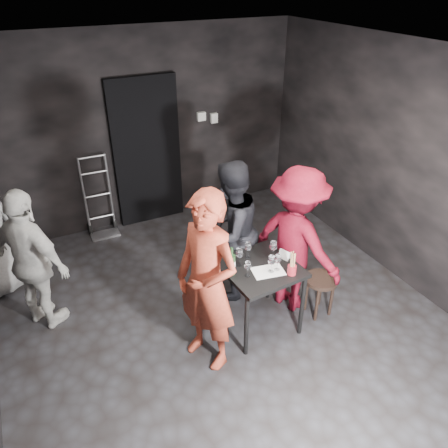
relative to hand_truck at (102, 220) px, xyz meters
name	(u,v)px	position (x,y,z in m)	size (l,w,h in m)	color
floor	(224,317)	(0.77, -2.33, -0.21)	(4.50, 5.00, 0.02)	black
ceiling	(224,57)	(0.77, -2.33, 2.49)	(4.50, 5.00, 0.02)	silver
wall_back	(144,131)	(0.77, 0.17, 1.14)	(4.50, 0.04, 2.70)	black
wall_front	(447,427)	(0.77, -4.83, 1.14)	(4.50, 0.04, 2.70)	black
wall_right	(401,167)	(3.02, -2.33, 1.14)	(0.04, 5.00, 2.70)	black
doorway	(147,153)	(0.77, 0.11, 0.84)	(0.95, 0.10, 2.10)	black
wallbox_upper	(201,116)	(1.62, 0.12, 1.24)	(0.12, 0.06, 0.12)	#B7B7B2
wallbox_lower	(214,118)	(1.82, 0.12, 1.19)	(0.10, 0.06, 0.14)	#B7B7B2
hand_truck	(102,220)	(0.00, 0.00, 0.00)	(0.39, 0.33, 1.17)	#B2B2B7
tasting_table	(260,274)	(1.06, -2.57, 0.44)	(0.72, 0.72, 0.75)	black
stool	(320,285)	(1.74, -2.72, 0.16)	(0.35, 0.35, 0.47)	black
server_red	(207,267)	(0.40, -2.75, 0.86)	(0.78, 0.51, 2.14)	#A23823
woman_black	(230,227)	(1.03, -1.96, 0.67)	(0.86, 0.47, 1.78)	black
man_maroon	(297,234)	(1.57, -2.44, 0.69)	(1.17, 0.55, 1.82)	maroon
bystander_cream	(32,259)	(-0.95, -1.54, 0.61)	(0.96, 0.46, 1.65)	silver
tasting_mat	(268,271)	(1.08, -2.68, 0.54)	(0.31, 0.20, 0.00)	white
wine_glass_a	(248,268)	(0.87, -2.65, 0.62)	(0.07, 0.07, 0.18)	white
wine_glass_b	(239,256)	(0.88, -2.46, 0.64)	(0.08, 0.08, 0.21)	white
wine_glass_c	(248,250)	(1.02, -2.38, 0.63)	(0.07, 0.07, 0.20)	white
wine_glass_d	(271,263)	(1.11, -2.69, 0.64)	(0.08, 0.08, 0.20)	white
wine_glass_e	(277,262)	(1.17, -2.69, 0.63)	(0.07, 0.07, 0.19)	white
wine_glass_f	(273,249)	(1.25, -2.50, 0.64)	(0.08, 0.08, 0.21)	white
wine_bottle	(232,264)	(0.75, -2.55, 0.65)	(0.07, 0.07, 0.30)	#183117
breadstick_cup	(292,264)	(1.27, -2.81, 0.66)	(0.09, 0.09, 0.27)	maroon
reserved_card	(284,255)	(1.34, -2.57, 0.58)	(0.08, 0.13, 0.10)	white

